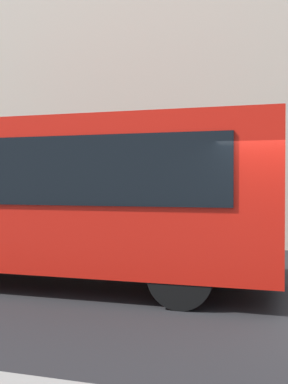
{
  "coord_description": "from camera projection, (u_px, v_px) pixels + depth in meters",
  "views": [
    {
      "loc": [
        0.37,
        7.18,
        1.9
      ],
      "look_at": [
        2.65,
        -0.53,
        1.75
      ],
      "focal_mm": 42.99,
      "sensor_mm": 36.0,
      "label": 1
    }
  ],
  "objects": [
    {
      "name": "red_bus",
      "position": [
        38.0,
        195.0,
        8.8
      ],
      "size": [
        9.05,
        2.54,
        3.08
      ],
      "color": "red",
      "rests_on": "ground_plane"
    }
  ]
}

